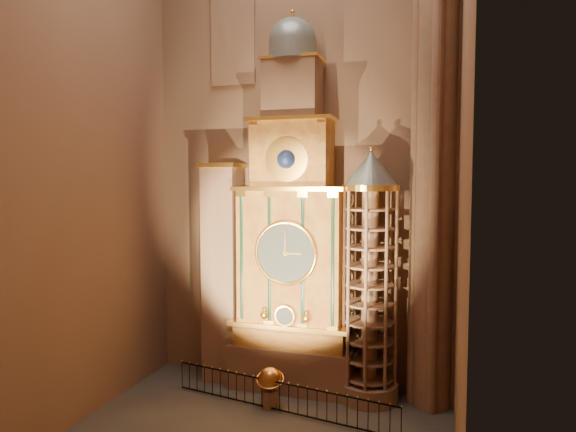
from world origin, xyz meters
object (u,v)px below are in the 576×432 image
(astronomical_clock, at_px, (292,242))
(iron_railing, at_px, (280,397))
(celestial_globe, at_px, (270,384))
(stair_turret, at_px, (370,278))
(portrait_tower, at_px, (223,272))

(astronomical_clock, height_order, iron_railing, astronomical_clock)
(astronomical_clock, relative_size, celestial_globe, 9.89)
(stair_turret, xyz_separation_m, celestial_globe, (-3.79, -1.97, -4.26))
(celestial_globe, relative_size, iron_railing, 0.17)
(stair_turret, height_order, iron_railing, stair_turret)
(portrait_tower, xyz_separation_m, stair_turret, (6.90, -0.28, 0.12))
(celestial_globe, xyz_separation_m, iron_railing, (0.52, -0.34, -0.35))
(portrait_tower, height_order, stair_turret, stair_turret)
(astronomical_clock, distance_m, portrait_tower, 3.73)
(portrait_tower, relative_size, stair_turret, 0.94)
(astronomical_clock, xyz_separation_m, stair_turret, (3.50, -0.26, -1.41))
(portrait_tower, relative_size, celestial_globe, 6.04)
(stair_turret, bearing_deg, astronomical_clock, 175.70)
(astronomical_clock, xyz_separation_m, iron_railing, (0.23, -2.57, -6.02))
(astronomical_clock, height_order, celestial_globe, astronomical_clock)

